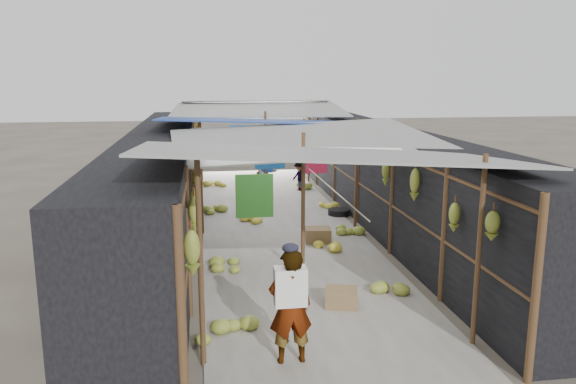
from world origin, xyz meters
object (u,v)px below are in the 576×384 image
shopper_blue (266,173)px  vendor_seated (299,177)px  crate_near (318,235)px  vendor_elderly (290,307)px  black_basin (339,212)px

shopper_blue → vendor_seated: (1.15, 0.87, -0.29)m
vendor_seated → shopper_blue: bearing=-78.7°
shopper_blue → vendor_seated: shopper_blue is taller
crate_near → vendor_elderly: vendor_elderly is taller
crate_near → black_basin: (1.02, 2.31, -0.08)m
crate_near → shopper_blue: 4.78m
shopper_blue → vendor_seated: size_ratio=1.62×
vendor_elderly → shopper_blue: size_ratio=1.00×
black_basin → vendor_elderly: (-2.41, -7.36, 0.67)m
vendor_seated → crate_near: bearing=-31.3°
vendor_elderly → shopper_blue: bearing=-97.6°
crate_near → black_basin: 2.52m
black_basin → shopper_blue: bearing=124.3°
crate_near → vendor_elderly: 5.27m
black_basin → vendor_seated: 3.33m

